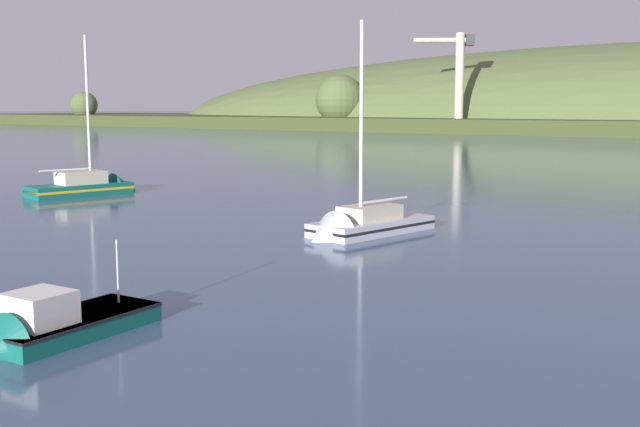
% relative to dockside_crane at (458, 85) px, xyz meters
% --- Properties ---
extents(dockside_crane, '(12.61, 8.84, 22.14)m').
position_rel_dockside_crane_xyz_m(dockside_crane, '(0.00, 0.00, 0.00)').
color(dockside_crane, '#4C4C51').
rests_on(dockside_crane, ground).
extents(sailboat_near_mooring, '(4.03, 7.63, 11.02)m').
position_rel_dockside_crane_xyz_m(sailboat_near_mooring, '(51.78, -135.12, -10.45)').
color(sailboat_near_mooring, '#ADB2BC').
rests_on(sailboat_near_mooring, ground).
extents(sailboat_far_left, '(4.43, 8.06, 11.87)m').
position_rel_dockside_crane_xyz_m(sailboat_far_left, '(27.88, -130.23, -10.41)').
color(sailboat_far_left, '#0F564C').
rests_on(sailboat_far_left, ground).
extents(fishing_boat_moored, '(2.06, 4.98, 3.06)m').
position_rel_dockside_crane_xyz_m(fishing_boat_moored, '(53.35, -153.69, -10.38)').
color(fishing_boat_moored, '#0F564C').
rests_on(fishing_boat_moored, ground).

